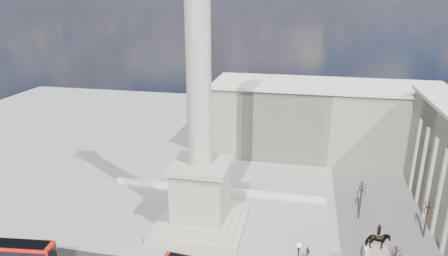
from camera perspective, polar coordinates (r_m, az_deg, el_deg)
ground at (r=62.66m, az=-4.42°, el=-15.89°), size 180.00×180.00×0.00m
nelsons_column at (r=60.80m, az=-3.42°, el=-3.17°), size 14.00×14.00×49.85m
balustrade_wall at (r=75.67m, az=-1.05°, el=-8.85°), size 40.00×0.60×1.10m
building_northeast at (r=93.59m, az=14.30°, el=1.18°), size 51.00×17.00×16.60m
red_bus_a at (r=62.52m, az=-27.48°, el=-15.89°), size 10.50×3.48×4.18m
bare_tree_near at (r=54.72m, az=23.29°, el=-16.31°), size 1.59×1.59×6.96m
bare_tree_mid at (r=68.15m, az=27.22°, el=-9.86°), size 1.78×1.78×6.77m
bare_tree_far at (r=69.07m, az=19.11°, el=-8.08°), size 1.75×1.75×7.14m
pedestrian_crossing at (r=60.26m, az=11.88°, el=-16.93°), size 0.98×0.92×1.62m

